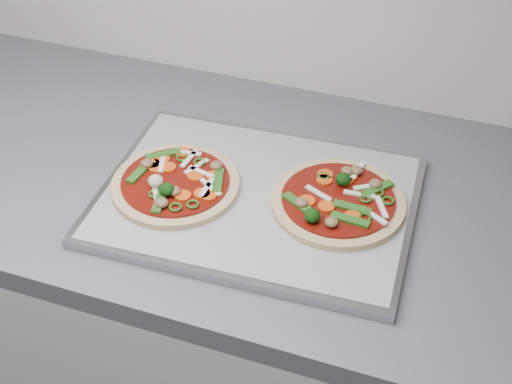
% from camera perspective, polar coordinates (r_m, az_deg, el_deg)
% --- Properties ---
extents(base_cabinet, '(3.60, 0.60, 0.86)m').
position_cam_1_polar(base_cabinet, '(1.48, 1.89, -13.97)').
color(base_cabinet, silver).
rests_on(base_cabinet, ground).
extents(countertop, '(3.60, 0.60, 0.04)m').
position_cam_1_polar(countertop, '(1.15, 2.37, -0.65)').
color(countertop, slate).
rests_on(countertop, base_cabinet).
extents(baking_tray, '(0.49, 0.37, 0.02)m').
position_cam_1_polar(baking_tray, '(1.10, 0.07, -0.67)').
color(baking_tray, gray).
rests_on(baking_tray, countertop).
extents(parchment, '(0.47, 0.35, 0.00)m').
position_cam_1_polar(parchment, '(1.10, 0.07, -0.32)').
color(parchment, '#9B9BA1').
rests_on(parchment, baking_tray).
extents(pizza_left, '(0.23, 0.23, 0.03)m').
position_cam_1_polar(pizza_left, '(1.11, -6.46, 0.70)').
color(pizza_left, tan).
rests_on(pizza_left, parchment).
extents(pizza_right, '(0.24, 0.24, 0.03)m').
position_cam_1_polar(pizza_right, '(1.08, 6.61, -0.70)').
color(pizza_right, tan).
rests_on(pizza_right, parchment).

